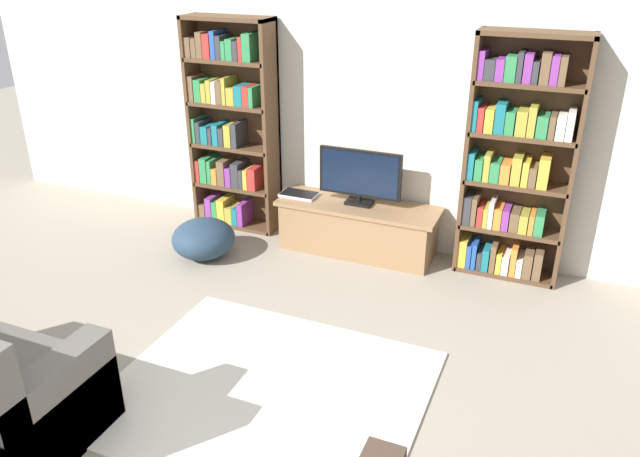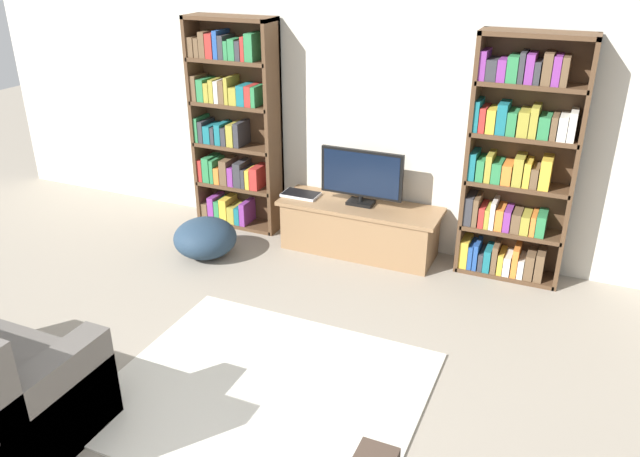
{
  "view_description": "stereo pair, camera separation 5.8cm",
  "coord_description": "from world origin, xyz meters",
  "px_view_note": "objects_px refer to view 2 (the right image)",
  "views": [
    {
      "loc": [
        1.61,
        -1.04,
        2.65
      ],
      "look_at": [
        -0.03,
        2.85,
        0.7
      ],
      "focal_mm": 35.0,
      "sensor_mm": 36.0,
      "label": 1
    },
    {
      "loc": [
        1.67,
        -1.02,
        2.65
      ],
      "look_at": [
        -0.03,
        2.85,
        0.7
      ],
      "focal_mm": 35.0,
      "sensor_mm": 36.0,
      "label": 2
    }
  ],
  "objects_px": {
    "television": "(362,176)",
    "laptop": "(301,194)",
    "tv_stand": "(359,228)",
    "beanbag_ottoman": "(205,238)",
    "bookshelf_right": "(518,165)",
    "bookshelf_left": "(233,127)"
  },
  "relations": [
    {
      "from": "bookshelf_left",
      "to": "beanbag_ottoman",
      "type": "height_order",
      "value": "bookshelf_left"
    },
    {
      "from": "tv_stand",
      "to": "laptop",
      "type": "bearing_deg",
      "value": -178.85
    },
    {
      "from": "bookshelf_right",
      "to": "tv_stand",
      "type": "height_order",
      "value": "bookshelf_right"
    },
    {
      "from": "bookshelf_left",
      "to": "laptop",
      "type": "bearing_deg",
      "value": -10.3
    },
    {
      "from": "television",
      "to": "laptop",
      "type": "bearing_deg",
      "value": -176.84
    },
    {
      "from": "laptop",
      "to": "bookshelf_right",
      "type": "bearing_deg",
      "value": 4.25
    },
    {
      "from": "bookshelf_left",
      "to": "beanbag_ottoman",
      "type": "relative_size",
      "value": 3.55
    },
    {
      "from": "bookshelf_right",
      "to": "tv_stand",
      "type": "bearing_deg",
      "value": -174.36
    },
    {
      "from": "tv_stand",
      "to": "beanbag_ottoman",
      "type": "distance_m",
      "value": 1.42
    },
    {
      "from": "bookshelf_left",
      "to": "tv_stand",
      "type": "height_order",
      "value": "bookshelf_left"
    },
    {
      "from": "tv_stand",
      "to": "beanbag_ottoman",
      "type": "relative_size",
      "value": 2.59
    },
    {
      "from": "television",
      "to": "laptop",
      "type": "distance_m",
      "value": 0.64
    },
    {
      "from": "laptop",
      "to": "beanbag_ottoman",
      "type": "height_order",
      "value": "laptop"
    },
    {
      "from": "tv_stand",
      "to": "television",
      "type": "height_order",
      "value": "television"
    },
    {
      "from": "bookshelf_right",
      "to": "beanbag_ottoman",
      "type": "xyz_separation_m",
      "value": [
        -2.57,
        -0.77,
        -0.82
      ]
    },
    {
      "from": "laptop",
      "to": "beanbag_ottoman",
      "type": "bearing_deg",
      "value": -136.94
    },
    {
      "from": "bookshelf_right",
      "to": "laptop",
      "type": "distance_m",
      "value": 1.97
    },
    {
      "from": "bookshelf_left",
      "to": "beanbag_ottoman",
      "type": "xyz_separation_m",
      "value": [
        0.11,
        -0.77,
        -0.84
      ]
    },
    {
      "from": "bookshelf_right",
      "to": "tv_stand",
      "type": "distance_m",
      "value": 1.52
    },
    {
      "from": "tv_stand",
      "to": "bookshelf_right",
      "type": "bearing_deg",
      "value": 5.64
    },
    {
      "from": "beanbag_ottoman",
      "to": "television",
      "type": "bearing_deg",
      "value": 27.7
    },
    {
      "from": "laptop",
      "to": "beanbag_ottoman",
      "type": "relative_size",
      "value": 0.6
    }
  ]
}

